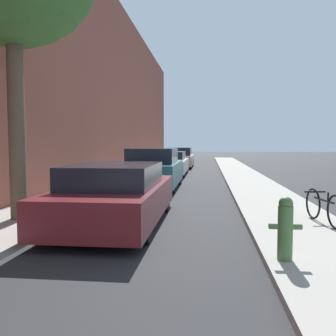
# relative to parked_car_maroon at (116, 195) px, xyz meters

# --- Properties ---
(ground_plane) EXTENTS (120.00, 120.00, 0.00)m
(ground_plane) POSITION_rel_parked_car_maroon_xyz_m (0.82, 7.71, -0.62)
(ground_plane) COLOR #28282B
(sidewalk_left) EXTENTS (2.00, 52.00, 0.12)m
(sidewalk_left) POSITION_rel_parked_car_maroon_xyz_m (-2.08, 7.71, -0.56)
(sidewalk_left) COLOR #9E998E
(sidewalk_left) RESTS_ON ground
(sidewalk_right) EXTENTS (2.00, 52.00, 0.12)m
(sidewalk_right) POSITION_rel_parked_car_maroon_xyz_m (3.72, 7.71, -0.56)
(sidewalk_right) COLOR #9E998E
(sidewalk_right) RESTS_ON ground
(building_facade_left) EXTENTS (0.70, 52.00, 9.72)m
(building_facade_left) POSITION_rel_parked_car_maroon_xyz_m (-3.43, 7.71, 4.24)
(building_facade_left) COLOR brown
(building_facade_left) RESTS_ON ground
(parked_car_maroon) EXTENTS (1.92, 4.67, 1.28)m
(parked_car_maroon) POSITION_rel_parked_car_maroon_xyz_m (0.00, 0.00, 0.00)
(parked_car_maroon) COLOR black
(parked_car_maroon) RESTS_ON ground
(parked_car_teal) EXTENTS (1.88, 4.56, 1.53)m
(parked_car_teal) POSITION_rel_parked_car_maroon_xyz_m (-0.11, 6.04, 0.11)
(parked_car_teal) COLOR black
(parked_car_teal) RESTS_ON ground
(parked_car_silver) EXTENTS (1.88, 4.63, 1.28)m
(parked_car_silver) POSITION_rel_parked_car_maroon_xyz_m (-0.15, 11.77, 0.01)
(parked_car_silver) COLOR black
(parked_car_silver) RESTS_ON ground
(parked_car_champagne) EXTENTS (1.82, 4.51, 1.42)m
(parked_car_champagne) POSITION_rel_parked_car_maroon_xyz_m (-0.04, 18.08, 0.05)
(parked_car_champagne) COLOR black
(parked_car_champagne) RESTS_ON ground
(fire_hydrant) EXTENTS (0.44, 0.20, 0.88)m
(fire_hydrant) POSITION_rel_parked_car_maroon_xyz_m (2.98, -2.44, -0.05)
(fire_hydrant) COLOR #47703D
(fire_hydrant) RESTS_ON sidewalk_right
(bicycle) EXTENTS (0.44, 1.58, 0.65)m
(bicycle) POSITION_rel_parked_car_maroon_xyz_m (4.21, -0.05, -0.16)
(bicycle) COLOR black
(bicycle) RESTS_ON sidewalk_right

